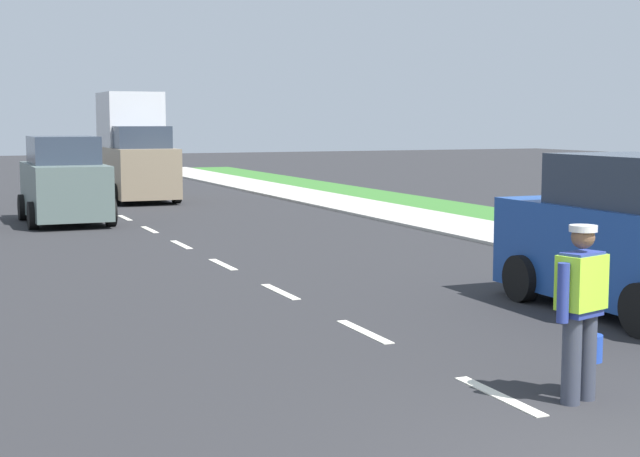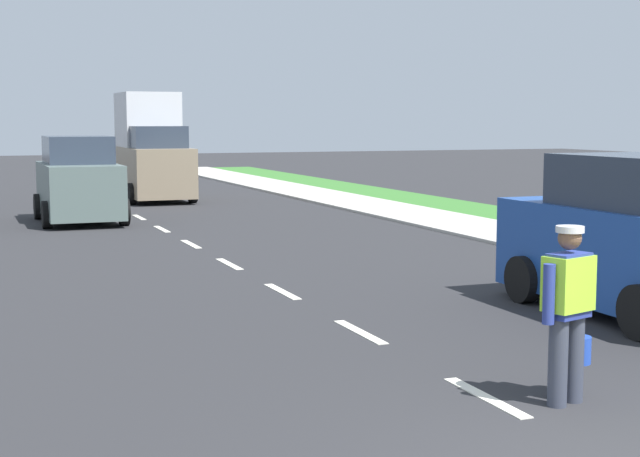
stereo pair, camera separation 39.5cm
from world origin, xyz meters
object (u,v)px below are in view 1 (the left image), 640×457
car_oncoming_second (65,183)px  car_parked_curbside (635,240)px  road_worker (582,304)px  delivery_truck (134,151)px

car_oncoming_second → car_parked_curbside: size_ratio=0.93×
road_worker → car_oncoming_second: size_ratio=0.44×
road_worker → car_parked_curbside: 4.51m
road_worker → delivery_truck: (0.87, 24.05, 0.68)m
car_oncoming_second → car_parked_curbside: 15.74m
car_parked_curbside → delivery_truck: bearing=96.6°
road_worker → car_oncoming_second: bearing=97.2°
car_oncoming_second → delivery_truck: bearing=63.5°
car_oncoming_second → car_parked_curbside: (5.56, -14.73, -0.02)m
road_worker → car_oncoming_second: (-2.25, 17.79, 0.10)m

